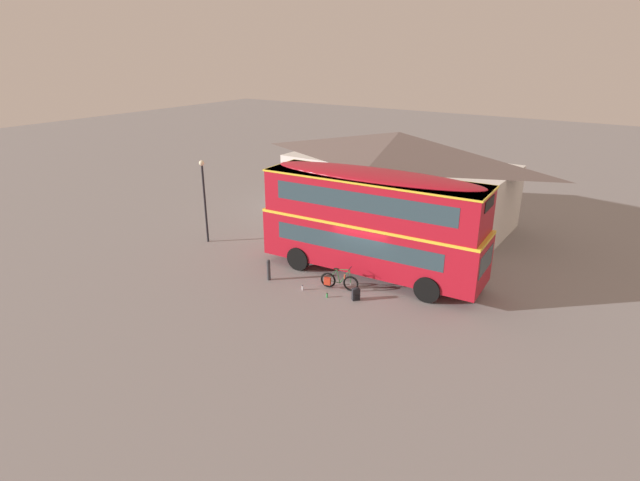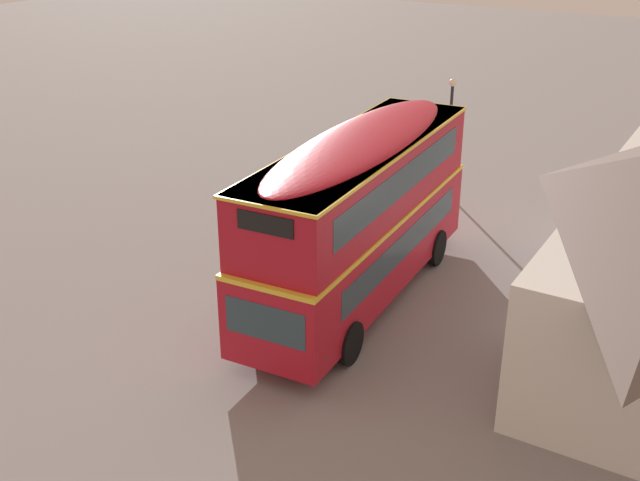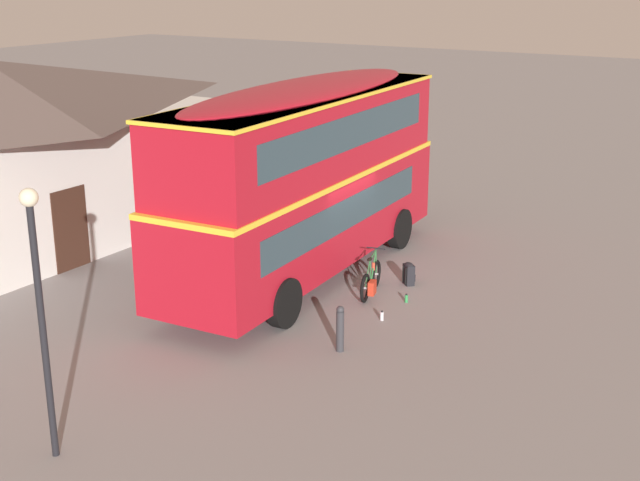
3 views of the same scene
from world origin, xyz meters
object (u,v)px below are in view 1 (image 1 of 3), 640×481
at_px(water_bottle_clear_plastic, 303,288).
at_px(kerb_bollard, 269,269).
at_px(street_lamp, 204,192).
at_px(backpack_on_ground, 356,293).
at_px(water_bottle_green_metal, 327,295).
at_px(double_decker_bus, 372,219).
at_px(touring_bicycle, 338,281).

relative_size(water_bottle_clear_plastic, kerb_bollard, 0.23).
xyz_separation_m(water_bottle_clear_plastic, street_lamp, (-7.52, 1.90, 2.61)).
height_order(backpack_on_ground, water_bottle_green_metal, backpack_on_ground).
relative_size(backpack_on_ground, kerb_bollard, 0.57).
relative_size(double_decker_bus, kerb_bollard, 10.43).
xyz_separation_m(backpack_on_ground, street_lamp, (-9.84, 1.42, 2.42)).
bearing_deg(backpack_on_ground, water_bottle_clear_plastic, -168.41).
bearing_deg(backpack_on_ground, water_bottle_green_metal, -156.69).
height_order(touring_bicycle, street_lamp, street_lamp).
distance_m(touring_bicycle, kerb_bollard, 3.17).
distance_m(water_bottle_clear_plastic, water_bottle_green_metal, 1.23).
bearing_deg(touring_bicycle, street_lamp, 173.53).
distance_m(backpack_on_ground, street_lamp, 10.24).
relative_size(water_bottle_clear_plastic, street_lamp, 0.05).
bearing_deg(street_lamp, backpack_on_ground, -8.22).
relative_size(backpack_on_ground, water_bottle_green_metal, 2.69).
distance_m(double_decker_bus, backpack_on_ground, 3.50).
bearing_deg(water_bottle_clear_plastic, backpack_on_ground, 11.59).
bearing_deg(touring_bicycle, double_decker_bus, 77.79).
bearing_deg(backpack_on_ground, touring_bicycle, 158.99).
xyz_separation_m(double_decker_bus, backpack_on_ground, (0.69, -2.50, -2.36)).
distance_m(water_bottle_clear_plastic, kerb_bollard, 1.88).
bearing_deg(touring_bicycle, kerb_bollard, -163.19).
xyz_separation_m(backpack_on_ground, kerb_bollard, (-4.16, -0.48, 0.21)).
bearing_deg(double_decker_bus, touring_bicycle, -102.21).
height_order(double_decker_bus, kerb_bollard, double_decker_bus).
bearing_deg(double_decker_bus, water_bottle_green_metal, -97.82).
height_order(water_bottle_clear_plastic, water_bottle_green_metal, water_bottle_clear_plastic).
bearing_deg(water_bottle_green_metal, street_lamp, 167.79).
height_order(touring_bicycle, kerb_bollard, touring_bicycle).
distance_m(backpack_on_ground, water_bottle_green_metal, 1.21).
xyz_separation_m(touring_bicycle, street_lamp, (-8.71, 0.99, 2.34)).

